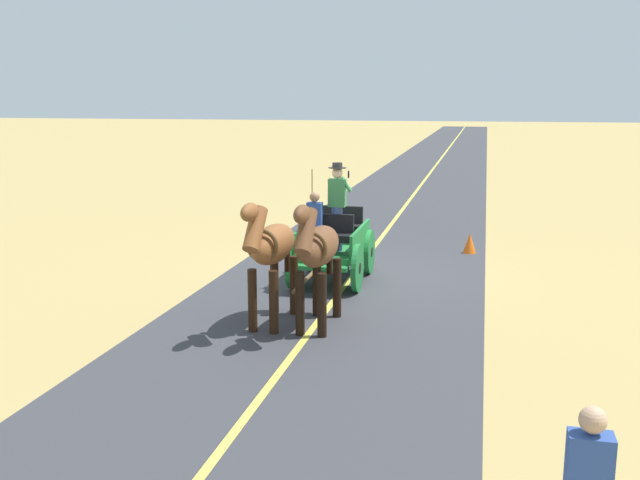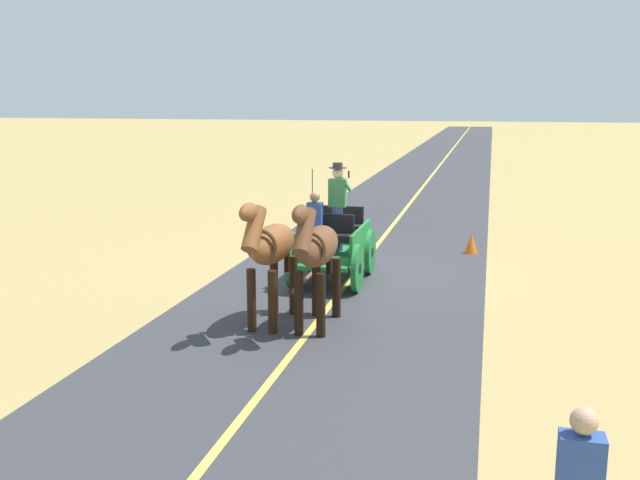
% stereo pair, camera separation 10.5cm
% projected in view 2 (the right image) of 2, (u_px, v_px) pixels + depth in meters
% --- Properties ---
extents(ground_plane, '(200.00, 200.00, 0.00)m').
position_uv_depth(ground_plane, '(355.00, 274.00, 15.44)').
color(ground_plane, tan).
extents(road_surface, '(5.56, 160.00, 0.01)m').
position_uv_depth(road_surface, '(355.00, 274.00, 15.44)').
color(road_surface, '#38383D').
rests_on(road_surface, ground).
extents(road_centre_stripe, '(0.12, 160.00, 0.00)m').
position_uv_depth(road_centre_stripe, '(355.00, 274.00, 15.44)').
color(road_centre_stripe, '#DBCC4C').
rests_on(road_centre_stripe, road_surface).
extents(horse_drawn_carriage, '(1.43, 4.50, 2.50)m').
position_uv_depth(horse_drawn_carriage, '(333.00, 243.00, 14.68)').
color(horse_drawn_carriage, '#1E7233').
rests_on(horse_drawn_carriage, ground).
extents(horse_near_side, '(0.59, 2.13, 2.21)m').
position_uv_depth(horse_near_side, '(317.00, 250.00, 11.61)').
color(horse_near_side, brown).
rests_on(horse_near_side, ground).
extents(horse_off_side, '(0.63, 2.13, 2.21)m').
position_uv_depth(horse_off_side, '(270.00, 248.00, 11.78)').
color(horse_off_side, brown).
rests_on(horse_off_side, ground).
extents(traffic_cone, '(0.32, 0.32, 0.50)m').
position_uv_depth(traffic_cone, '(471.00, 243.00, 17.46)').
color(traffic_cone, orange).
rests_on(traffic_cone, ground).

